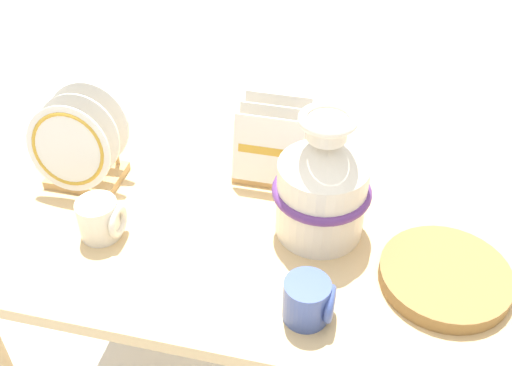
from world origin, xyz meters
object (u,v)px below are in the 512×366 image
(ceramic_vase, at_px, (322,184))
(dish_rack_square_plates, at_px, (273,153))
(mug_cobalt_glaze, at_px, (309,301))
(mug_cream_glaze, at_px, (101,219))
(dish_rack_round_plates, at_px, (79,150))
(wicker_charger_stack, at_px, (445,277))

(ceramic_vase, xyz_separation_m, dish_rack_square_plates, (-0.15, 0.19, -0.07))
(mug_cobalt_glaze, bearing_deg, ceramic_vase, 93.96)
(mug_cream_glaze, distance_m, mug_cobalt_glaze, 0.53)
(dish_rack_round_plates, relative_size, wicker_charger_stack, 0.86)
(ceramic_vase, height_order, mug_cream_glaze, ceramic_vase)
(mug_cream_glaze, bearing_deg, dish_rack_round_plates, 126.55)
(dish_rack_square_plates, height_order, wicker_charger_stack, dish_rack_square_plates)
(dish_rack_round_plates, relative_size, dish_rack_square_plates, 1.23)
(wicker_charger_stack, xyz_separation_m, mug_cream_glaze, (-0.79, -0.03, 0.03))
(ceramic_vase, bearing_deg, dish_rack_square_plates, 129.01)
(dish_rack_round_plates, distance_m, wicker_charger_stack, 0.93)
(wicker_charger_stack, bearing_deg, mug_cream_glaze, -177.64)
(mug_cream_glaze, height_order, mug_cobalt_glaze, same)
(wicker_charger_stack, relative_size, mug_cobalt_glaze, 2.72)
(dish_rack_square_plates, bearing_deg, mug_cream_glaze, -136.49)
(dish_rack_round_plates, distance_m, mug_cream_glaze, 0.23)
(dish_rack_round_plates, relative_size, mug_cream_glaze, 2.34)
(dish_rack_square_plates, height_order, mug_cobalt_glaze, dish_rack_square_plates)
(wicker_charger_stack, bearing_deg, dish_rack_square_plates, 146.76)
(dish_rack_square_plates, bearing_deg, ceramic_vase, -50.99)
(wicker_charger_stack, height_order, mug_cobalt_glaze, mug_cobalt_glaze)
(wicker_charger_stack, bearing_deg, dish_rack_round_plates, 171.04)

